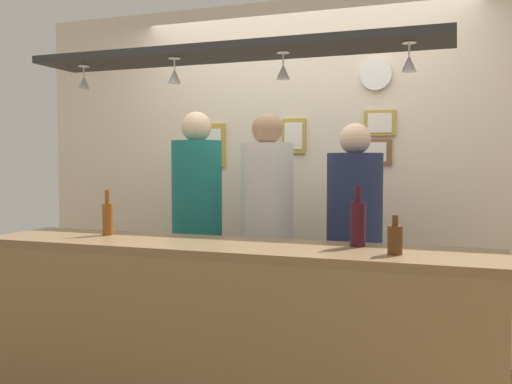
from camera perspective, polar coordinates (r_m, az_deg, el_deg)
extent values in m
cube|color=beige|center=(4.25, 4.56, 1.78)|extent=(4.40, 0.06, 2.60)
cube|color=brown|center=(2.91, -3.01, -5.67)|extent=(2.70, 0.55, 0.04)
cube|color=olive|center=(2.80, -5.08, -16.33)|extent=(2.65, 0.04, 0.93)
cube|color=black|center=(2.97, -2.68, 13.97)|extent=(2.20, 0.36, 0.04)
cylinder|color=silver|center=(3.38, -17.07, 12.10)|extent=(0.06, 0.06, 0.00)
cylinder|color=silver|center=(3.38, -17.07, 11.64)|extent=(0.01, 0.01, 0.06)
cone|color=silver|center=(3.37, -17.05, 10.55)|extent=(0.07, 0.07, 0.08)
cylinder|color=silver|center=(3.04, -8.28, 13.26)|extent=(0.06, 0.06, 0.00)
cylinder|color=silver|center=(3.03, -8.27, 12.75)|extent=(0.01, 0.01, 0.06)
cone|color=silver|center=(3.02, -8.26, 11.54)|extent=(0.07, 0.07, 0.08)
cylinder|color=silver|center=(2.86, 2.78, 13.93)|extent=(0.06, 0.06, 0.00)
cylinder|color=silver|center=(2.85, 2.78, 13.39)|extent=(0.01, 0.01, 0.06)
cone|color=silver|center=(2.84, 2.78, 12.10)|extent=(0.07, 0.07, 0.08)
cylinder|color=silver|center=(2.72, 15.28, 14.39)|extent=(0.06, 0.06, 0.00)
cylinder|color=silver|center=(2.71, 15.27, 13.82)|extent=(0.01, 0.01, 0.06)
cone|color=silver|center=(2.70, 15.25, 12.47)|extent=(0.07, 0.07, 0.08)
cube|color=#2D334C|center=(3.94, -5.96, -11.40)|extent=(0.17, 0.18, 0.82)
cylinder|color=#1E7A75|center=(3.82, -6.02, -0.16)|extent=(0.34, 0.34, 0.72)
sphere|color=beige|center=(3.82, -6.06, 6.58)|extent=(0.20, 0.20, 0.20)
cube|color=#2D334C|center=(3.76, 1.13, -12.20)|extent=(0.17, 0.18, 0.81)
cylinder|color=white|center=(3.63, 1.14, -0.59)|extent=(0.34, 0.34, 0.71)
sphere|color=#9E7556|center=(3.63, 1.15, 6.40)|extent=(0.20, 0.20, 0.20)
cube|color=#2D334C|center=(3.63, 9.86, -13.09)|extent=(0.17, 0.18, 0.78)
cylinder|color=navy|center=(3.50, 9.96, -1.62)|extent=(0.34, 0.34, 0.67)
sphere|color=beige|center=(3.49, 10.03, 5.33)|extent=(0.19, 0.19, 0.19)
cylinder|color=#380F19|center=(2.83, 10.28, -3.25)|extent=(0.08, 0.08, 0.22)
cylinder|color=#380F19|center=(2.82, 10.31, -0.22)|extent=(0.03, 0.03, 0.08)
cylinder|color=#512D14|center=(2.63, 13.92, -4.78)|extent=(0.07, 0.07, 0.13)
cylinder|color=#512D14|center=(2.61, 13.94, -2.82)|extent=(0.03, 0.03, 0.05)
cylinder|color=brown|center=(3.34, -14.82, -2.69)|extent=(0.06, 0.06, 0.18)
cylinder|color=brown|center=(3.33, -14.85, -0.46)|extent=(0.03, 0.03, 0.08)
cube|color=#B29338|center=(4.23, 3.85, 5.68)|extent=(0.18, 0.02, 0.26)
cube|color=white|center=(4.21, 3.80, 5.69)|extent=(0.14, 0.01, 0.20)
cube|color=#B29338|center=(4.10, 12.46, 6.85)|extent=(0.22, 0.02, 0.18)
cube|color=white|center=(4.09, 12.43, 6.86)|extent=(0.17, 0.01, 0.14)
cube|color=brown|center=(4.10, 11.52, 3.99)|extent=(0.30, 0.02, 0.18)
cube|color=white|center=(4.09, 11.49, 4.00)|extent=(0.23, 0.01, 0.14)
cube|color=#B29338|center=(4.46, -4.70, 4.72)|extent=(0.26, 0.02, 0.34)
cube|color=white|center=(4.45, -4.76, 4.73)|extent=(0.20, 0.01, 0.26)
cylinder|color=white|center=(4.13, 12.07, 11.57)|extent=(0.22, 0.03, 0.22)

